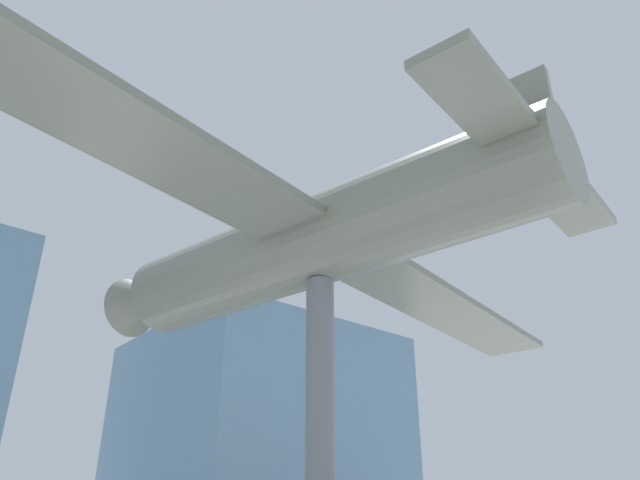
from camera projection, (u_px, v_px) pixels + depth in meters
glass_pavilion_right at (256, 459)px, 26.84m from camera, size 9.91×10.28×10.87m
support_pylon_central at (320, 448)px, 11.44m from camera, size 0.57×0.57×6.65m
suspended_airplane at (309, 243)px, 13.52m from camera, size 20.73×12.69×2.84m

